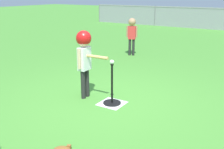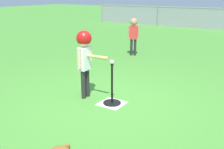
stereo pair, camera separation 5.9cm
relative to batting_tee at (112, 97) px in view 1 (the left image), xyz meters
The scene contains 6 objects.
ground_plane 0.14m from the batting_tee, behind, with size 60.00×60.00×0.00m, color #478C33.
home_plate 0.12m from the batting_tee, behind, with size 0.44×0.44×0.01m, color white.
batting_tee is the anchor object (origin of this frame).
baseball_on_tee 0.66m from the batting_tee, ahead, with size 0.07×0.07×0.07m, color white.
batter_child 0.98m from the batting_tee, behind, with size 0.65×0.36×1.28m.
fielder_deep_right 3.97m from the batting_tee, 113.05° to the left, with size 0.32×0.23×1.17m.
Camera 1 is at (2.45, -3.78, 1.93)m, focal length 42.94 mm.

